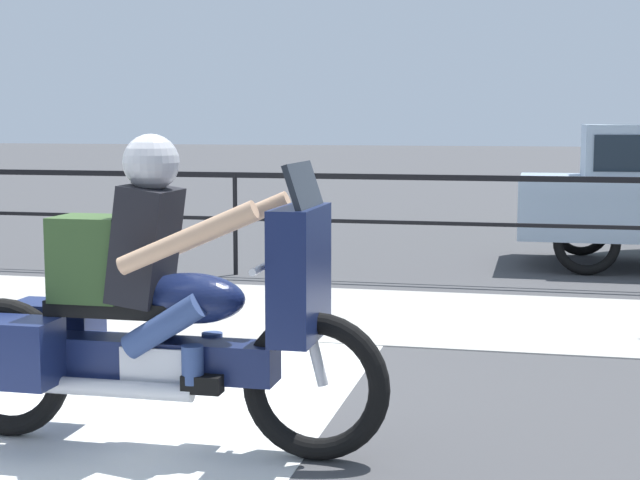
# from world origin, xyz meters

# --- Properties ---
(sidewalk_band) EXTENTS (44.00, 2.40, 0.01)m
(sidewalk_band) POSITION_xyz_m (0.00, 3.40, 0.01)
(sidewalk_band) COLOR #A8A59E
(sidewalk_band) RESTS_ON ground
(fence_railing) EXTENTS (36.00, 0.05, 1.14)m
(fence_railing) POSITION_xyz_m (0.00, 5.27, 0.90)
(fence_railing) COLOR black
(fence_railing) RESTS_ON ground
(motorcycle) EXTENTS (2.48, 0.76, 1.64)m
(motorcycle) POSITION_xyz_m (1.34, -0.33, 0.72)
(motorcycle) COLOR black
(motorcycle) RESTS_ON ground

